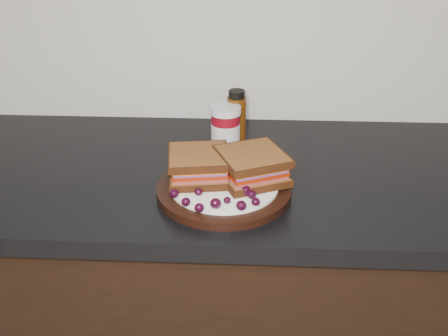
# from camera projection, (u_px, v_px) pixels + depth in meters

# --- Properties ---
(base_cabinets) EXTENTS (3.96, 0.58, 0.86)m
(base_cabinets) POSITION_uv_depth(u_px,v_px,m) (142.00, 317.00, 1.37)
(base_cabinets) COLOR black
(base_cabinets) RESTS_ON ground_plane
(countertop) EXTENTS (3.98, 0.60, 0.04)m
(countertop) POSITION_uv_depth(u_px,v_px,m) (127.00, 173.00, 1.17)
(countertop) COLOR black
(countertop) RESTS_ON base_cabinets
(plate) EXTENTS (0.28, 0.28, 0.02)m
(plate) POSITION_uv_depth(u_px,v_px,m) (224.00, 190.00, 1.04)
(plate) COLOR black
(plate) RESTS_ON countertop
(sandwich_left) EXTENTS (0.14, 0.14, 0.06)m
(sandwich_left) POSITION_uv_depth(u_px,v_px,m) (199.00, 166.00, 1.04)
(sandwich_left) COLOR brown
(sandwich_left) RESTS_ON plate
(sandwich_right) EXTENTS (0.17, 0.17, 0.06)m
(sandwich_right) POSITION_uv_depth(u_px,v_px,m) (252.00, 166.00, 1.04)
(sandwich_right) COLOR brown
(sandwich_right) RESTS_ON plate
(grape_0) EXTENTS (0.02, 0.02, 0.02)m
(grape_0) POSITION_uv_depth(u_px,v_px,m) (174.00, 193.00, 0.98)
(grape_0) COLOR black
(grape_0) RESTS_ON plate
(grape_1) EXTENTS (0.02, 0.02, 0.02)m
(grape_1) POSITION_uv_depth(u_px,v_px,m) (198.00, 192.00, 0.99)
(grape_1) COLOR black
(grape_1) RESTS_ON plate
(grape_2) EXTENTS (0.02, 0.02, 0.02)m
(grape_2) POSITION_uv_depth(u_px,v_px,m) (186.00, 202.00, 0.95)
(grape_2) COLOR black
(grape_2) RESTS_ON plate
(grape_3) EXTENTS (0.02, 0.02, 0.02)m
(grape_3) POSITION_uv_depth(u_px,v_px,m) (199.00, 208.00, 0.93)
(grape_3) COLOR black
(grape_3) RESTS_ON plate
(grape_4) EXTENTS (0.02, 0.02, 0.02)m
(grape_4) POSITION_uv_depth(u_px,v_px,m) (216.00, 203.00, 0.94)
(grape_4) COLOR black
(grape_4) RESTS_ON plate
(grape_5) EXTENTS (0.01, 0.01, 0.01)m
(grape_5) POSITION_uv_depth(u_px,v_px,m) (227.00, 200.00, 0.96)
(grape_5) COLOR black
(grape_5) RESTS_ON plate
(grape_6) EXTENTS (0.02, 0.02, 0.02)m
(grape_6) POSITION_uv_depth(u_px,v_px,m) (241.00, 205.00, 0.94)
(grape_6) COLOR black
(grape_6) RESTS_ON plate
(grape_7) EXTENTS (0.02, 0.02, 0.02)m
(grape_7) POSITION_uv_depth(u_px,v_px,m) (256.00, 202.00, 0.95)
(grape_7) COLOR black
(grape_7) RESTS_ON plate
(grape_8) EXTENTS (0.02, 0.02, 0.02)m
(grape_8) POSITION_uv_depth(u_px,v_px,m) (252.00, 194.00, 0.97)
(grape_8) COLOR black
(grape_8) RESTS_ON plate
(grape_9) EXTENTS (0.02, 0.02, 0.02)m
(grape_9) POSITION_uv_depth(u_px,v_px,m) (245.00, 190.00, 0.99)
(grape_9) COLOR black
(grape_9) RESTS_ON plate
(grape_10) EXTENTS (0.02, 0.02, 0.02)m
(grape_10) POSITION_uv_depth(u_px,v_px,m) (264.00, 183.00, 1.02)
(grape_10) COLOR black
(grape_10) RESTS_ON plate
(grape_11) EXTENTS (0.02, 0.02, 0.02)m
(grape_11) POSITION_uv_depth(u_px,v_px,m) (256.00, 177.00, 1.04)
(grape_11) COLOR black
(grape_11) RESTS_ON plate
(grape_12) EXTENTS (0.02, 0.02, 0.02)m
(grape_12) POSITION_uv_depth(u_px,v_px,m) (263.00, 174.00, 1.05)
(grape_12) COLOR black
(grape_12) RESTS_ON plate
(grape_13) EXTENTS (0.02, 0.02, 0.02)m
(grape_13) POSITION_uv_depth(u_px,v_px,m) (249.00, 169.00, 1.07)
(grape_13) COLOR black
(grape_13) RESTS_ON plate
(grape_14) EXTENTS (0.02, 0.02, 0.02)m
(grape_14) POSITION_uv_depth(u_px,v_px,m) (200.00, 170.00, 1.07)
(grape_14) COLOR black
(grape_14) RESTS_ON plate
(grape_15) EXTENTS (0.02, 0.02, 0.02)m
(grape_15) POSITION_uv_depth(u_px,v_px,m) (202.00, 173.00, 1.05)
(grape_15) COLOR black
(grape_15) RESTS_ON plate
(grape_16) EXTENTS (0.02, 0.02, 0.02)m
(grape_16) POSITION_uv_depth(u_px,v_px,m) (183.00, 177.00, 1.04)
(grape_16) COLOR black
(grape_16) RESTS_ON plate
(grape_17) EXTENTS (0.02, 0.02, 0.02)m
(grape_17) POSITION_uv_depth(u_px,v_px,m) (190.00, 183.00, 1.02)
(grape_17) COLOR black
(grape_17) RESTS_ON plate
(grape_18) EXTENTS (0.02, 0.02, 0.02)m
(grape_18) POSITION_uv_depth(u_px,v_px,m) (193.00, 170.00, 1.06)
(grape_18) COLOR black
(grape_18) RESTS_ON plate
(grape_19) EXTENTS (0.02, 0.02, 0.02)m
(grape_19) POSITION_uv_depth(u_px,v_px,m) (193.00, 170.00, 1.07)
(grape_19) COLOR black
(grape_19) RESTS_ON plate
(grape_20) EXTENTS (0.02, 0.02, 0.01)m
(grape_20) POSITION_uv_depth(u_px,v_px,m) (193.00, 181.00, 1.03)
(grape_20) COLOR black
(grape_20) RESTS_ON plate
(condiment_jar) EXTENTS (0.08, 0.08, 0.11)m
(condiment_jar) POSITION_uv_depth(u_px,v_px,m) (226.00, 128.00, 1.22)
(condiment_jar) COLOR maroon
(condiment_jar) RESTS_ON countertop
(oil_bottle) EXTENTS (0.06, 0.06, 0.13)m
(oil_bottle) POSITION_uv_depth(u_px,v_px,m) (236.00, 116.00, 1.25)
(oil_bottle) COLOR #502708
(oil_bottle) RESTS_ON countertop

